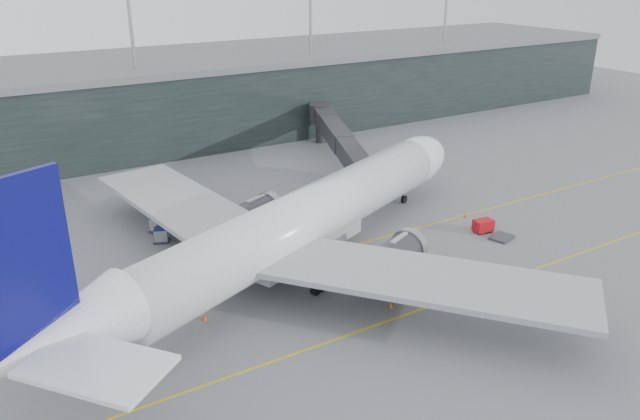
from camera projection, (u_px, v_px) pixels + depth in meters
ground at (226, 262)px, 72.31m from camera, size 320.00×320.00×0.00m
taxiline_a at (240, 276)px, 69.14m from camera, size 160.00×0.25×0.02m
taxiline_b at (314, 347)px, 56.49m from camera, size 160.00×0.25×0.02m
taxiline_lead_main at (202, 201)px, 90.55m from camera, size 0.25×60.00×0.02m
terminal at (98, 105)px, 115.34m from camera, size 240.00×36.00×29.00m
main_aircraft at (303, 221)px, 69.54m from camera, size 66.94×61.76×19.63m
jet_bridge at (321, 134)px, 104.14m from camera, size 21.34×45.90×7.34m
gse_cart at (483, 225)px, 79.87m from camera, size 2.64×1.87×1.68m
baggage_dolly at (502, 237)px, 78.31m from camera, size 3.42×3.04×0.29m
uld_a at (161, 235)px, 77.05m from camera, size 2.46×2.27×1.80m
uld_b at (158, 225)px, 79.88m from camera, size 2.57×2.34×1.90m
uld_c at (195, 222)px, 80.61m from camera, size 2.62×2.40×1.93m
cone_nose at (466, 215)px, 84.68m from camera, size 0.40×0.40×0.64m
cone_wing_stbd at (391, 304)px, 62.80m from camera, size 0.42×0.42×0.67m
cone_wing_port at (250, 209)px, 86.72m from camera, size 0.39×0.39×0.61m
cone_tail at (205, 317)px, 60.56m from camera, size 0.48×0.48×0.77m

